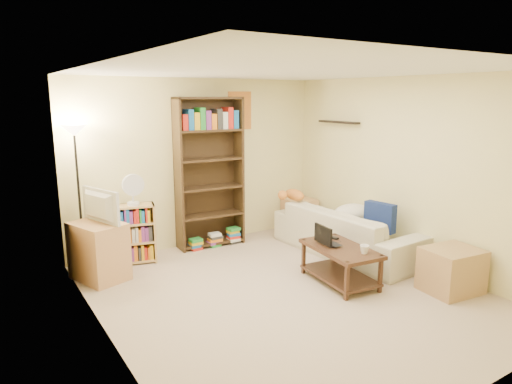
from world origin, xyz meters
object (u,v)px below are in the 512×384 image
Objects in this scene: floor_lamp at (76,156)px; tv_stand at (99,251)px; desk_fan at (133,188)px; side_table at (299,214)px; tall_bookshelf at (209,169)px; end_cabinet at (451,270)px; mug at (364,249)px; sofa at (347,231)px; coffee_table at (340,259)px; television at (95,207)px; laptop at (333,243)px; tabby_cat at (292,195)px; short_bookshelf at (131,234)px.

tv_stand is at bearing -75.90° from floor_lamp.
desk_fan is 0.79× the size of side_table.
tall_bookshelf is 3.54m from end_cabinet.
mug is 2.56m from side_table.
coffee_table is (-0.81, -0.74, -0.03)m from sofa.
television is at bearing -18.55° from tv_stand.
tv_stand is at bearing -174.01° from side_table.
sofa reaches higher than mug.
sofa is at bearing -39.65° from tall_bookshelf.
end_cabinet is (0.10, -1.63, -0.07)m from sofa.
sofa reaches higher than laptop.
floor_lamp is (-0.10, 0.40, 0.59)m from television.
mug is (-0.41, -1.92, -0.25)m from tabby_cat.
coffee_table is 1.28m from end_cabinet.
mug is 3.08m from short_bookshelf.
sofa is 1.10m from coffee_table.
floor_lamp is (-1.87, -0.04, 0.33)m from tall_bookshelf.
television is 0.64m from desk_fan.
coffee_table is 2.83m from desk_fan.
end_cabinet is at bearing -140.10° from laptop.
coffee_table is at bearing 101.63° from mug.
mug is at bearing 146.08° from end_cabinet.
mug is 0.20× the size of end_cabinet.
tabby_cat is 1.56× the size of laptop.
television is 0.38× the size of floor_lamp.
mug is 3.06m from desk_fan.
mug reaches higher than end_cabinet.
tabby_cat is at bearing -9.29° from desk_fan.
laptop is at bearing 95.34° from coffee_table.
television reaches higher than side_table.
tall_bookshelf is at bearing 1.25° from floor_lamp.
side_table is (2.90, 0.04, -0.14)m from short_bookshelf.
laptop is 1.39m from end_cabinet.
tabby_cat is 0.84m from side_table.
short_bookshelf is at bearing -76.44° from television.
side_table is at bearing -102.56° from television.
tall_bookshelf is at bearing 177.22° from side_table.
tv_stand is at bearing 151.47° from coffee_table.
end_cabinet is at bearing -179.26° from sofa.
coffee_table is 1.49× the size of tv_stand.
short_bookshelf is (-2.73, 1.29, 0.07)m from sofa.
tall_bookshelf is (-1.48, 1.40, 0.85)m from sofa.
sofa is 5.45× the size of desk_fan.
tall_bookshelf reaches higher than floor_lamp.
sofa is 4.31× the size of side_table.
tabby_cat is 0.28× the size of floor_lamp.
desk_fan is at bearing -10.02° from floor_lamp.
coffee_table is (-0.48, -1.60, -0.46)m from tabby_cat.
floor_lamp reaches higher than short_bookshelf.
desk_fan is (-1.88, 1.98, 0.75)m from coffee_table.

